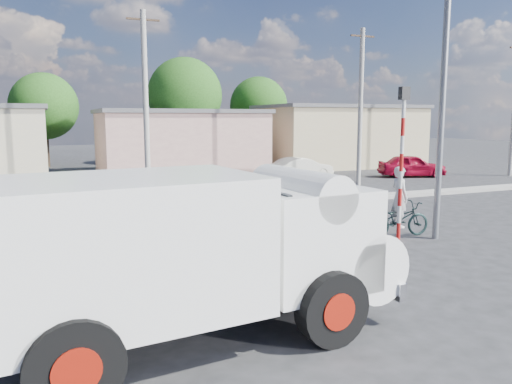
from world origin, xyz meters
name	(u,v)px	position (x,y,z in m)	size (l,w,h in m)	color
ground_plane	(330,266)	(0.00, 0.00, 0.00)	(120.00, 120.00, 0.00)	#27272A
median	(221,208)	(0.00, 8.00, 0.08)	(40.00, 0.80, 0.16)	#99968E
truck	(202,249)	(-3.93, -2.63, 1.48)	(6.67, 3.07, 2.67)	black
bicycle	(398,219)	(3.44, 1.81, 0.53)	(0.70, 2.00, 1.05)	black
cyclist	(399,207)	(3.44, 1.81, 0.90)	(0.66, 0.43, 1.80)	silver
car_cream	(301,168)	(7.45, 15.49, 0.63)	(1.33, 3.83, 1.26)	beige
car_red	(412,166)	(14.15, 13.93, 0.67)	(1.59, 3.95, 1.34)	maroon
traffic_pole	(402,150)	(3.20, 1.50, 2.59)	(0.28, 0.18, 4.36)	red
streetlight	(440,65)	(4.14, 1.20, 4.96)	(2.34, 0.22, 9.00)	slate
building_row	(166,140)	(1.10, 22.00, 2.13)	(37.80, 7.30, 4.44)	beige
tree_row	(99,100)	(-2.27, 28.62, 4.83)	(34.13, 7.32, 8.10)	#38281E
utility_poles	(258,106)	(3.25, 12.00, 4.07)	(35.40, 0.24, 8.00)	#99968E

